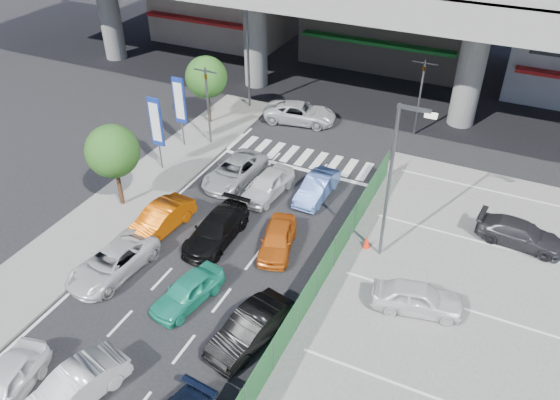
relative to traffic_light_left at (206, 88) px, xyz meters
The scene contains 27 objects.
ground 14.07m from the traffic_light_left, 62.68° to the right, with size 120.00×120.00×0.00m, color black.
parking_lot 20.28m from the traffic_light_left, 30.17° to the right, with size 12.00×28.00×0.06m, color #5C5C59.
sidewalk_left 8.93m from the traffic_light_left, 95.71° to the right, with size 4.00×30.00×0.12m, color #5C5C59.
fence_run 16.20m from the traffic_light_left, 43.73° to the right, with size 0.16×22.00×1.80m, color #1F5B29, non-canonical shape.
traffic_light_left is the anchor object (origin of this frame).
traffic_light_right 13.63m from the traffic_light_left, 30.89° to the left, with size 1.60×1.24×5.20m.
street_lamp_right 14.68m from the traffic_light_left, 24.16° to the right, with size 1.65×0.22×8.00m.
street_lamp_left 6.06m from the traffic_light_left, 91.20° to the left, with size 1.65×0.22×8.00m.
signboard_near 4.22m from the traffic_light_left, 104.02° to the right, with size 0.80×0.14×4.70m.
signboard_far 1.93m from the traffic_light_left, 144.30° to the right, with size 0.80×0.14×4.70m.
tree_near 8.06m from the traffic_light_left, 95.71° to the right, with size 2.80×2.80×4.80m.
tree_far 3.02m from the traffic_light_left, 122.62° to the left, with size 2.80×2.80×4.80m.
van_white_back_left 20.15m from the traffic_light_left, 80.74° to the right, with size 1.63×4.05×1.38m, color white.
hatch_white_back_mid 19.75m from the traffic_light_left, 73.40° to the right, with size 1.46×4.19×1.38m, color silver.
sedan_white_mid_left 13.21m from the traffic_light_left, 79.39° to the right, with size 2.15×4.67×1.30m, color silver.
taxi_teal_mid 14.63m from the traffic_light_left, 62.75° to the right, with size 1.49×3.69×1.26m, color #21A180.
hatch_black_mid_right 17.06m from the traffic_light_left, 53.28° to the right, with size 1.46×4.19×1.38m, color black.
taxi_orange_left 9.86m from the traffic_light_left, 74.74° to the right, with size 1.46×4.19×1.38m, color #C24D03.
sedan_black_mid 10.55m from the traffic_light_left, 57.06° to the right, with size 1.88×4.62×1.34m, color black.
taxi_orange_right 11.99m from the traffic_light_left, 42.37° to the right, with size 1.50×3.73×1.27m, color #C75713.
wagon_silver_front_left 5.83m from the traffic_light_left, 41.81° to the right, with size 2.16×4.68×1.30m, color #94979B.
sedan_white_front_mid 7.75m from the traffic_light_left, 31.79° to the right, with size 1.60×3.99×1.36m, color silver.
kei_truck_front_right 9.56m from the traffic_light_left, 17.61° to the right, with size 1.33×3.81×1.26m, color #5577C9.
crossing_wagon_silver 7.46m from the traffic_light_left, 53.30° to the left, with size 2.28×4.94×1.37m, color #B4B8BB.
parked_sedan_white 18.31m from the traffic_light_left, 29.59° to the right, with size 1.57×3.91×1.33m, color silver.
parked_sedan_dgrey 19.64m from the traffic_light_left, ahead, with size 1.71×4.21×1.22m, color #27272B.
traffic_cone 14.22m from the traffic_light_left, 25.10° to the right, with size 0.36×0.36×0.69m, color red.
Camera 1 is at (11.27, -14.45, 17.46)m, focal length 35.00 mm.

